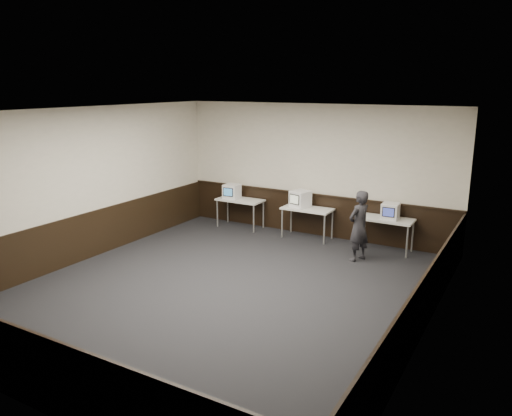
{
  "coord_description": "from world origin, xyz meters",
  "views": [
    {
      "loc": [
        4.71,
        -7.08,
        3.65
      ],
      "look_at": [
        -0.28,
        1.6,
        1.15
      ],
      "focal_mm": 35.0,
      "sensor_mm": 36.0,
      "label": 1
    }
  ],
  "objects_px": {
    "emac_center": "(300,199)",
    "emac_right": "(390,211)",
    "desk_left": "(240,202)",
    "desk_right": "(386,221)",
    "desk_center": "(307,211)",
    "person": "(359,226)",
    "emac_left": "(232,191)"
  },
  "relations": [
    {
      "from": "desk_right",
      "to": "emac_left",
      "type": "bearing_deg",
      "value": -179.57
    },
    {
      "from": "desk_left",
      "to": "emac_left",
      "type": "bearing_deg",
      "value": -172.55
    },
    {
      "from": "desk_center",
      "to": "person",
      "type": "distance_m",
      "value": 1.82
    },
    {
      "from": "emac_center",
      "to": "emac_right",
      "type": "bearing_deg",
      "value": 16.16
    },
    {
      "from": "desk_left",
      "to": "desk_right",
      "type": "bearing_deg",
      "value": 0.0
    },
    {
      "from": "desk_center",
      "to": "emac_left",
      "type": "relative_size",
      "value": 2.82
    },
    {
      "from": "emac_left",
      "to": "person",
      "type": "bearing_deg",
      "value": -16.72
    },
    {
      "from": "desk_center",
      "to": "emac_left",
      "type": "xyz_separation_m",
      "value": [
        -2.13,
        -0.03,
        0.26
      ]
    },
    {
      "from": "emac_center",
      "to": "desk_right",
      "type": "bearing_deg",
      "value": 16.35
    },
    {
      "from": "desk_right",
      "to": "person",
      "type": "xyz_separation_m",
      "value": [
        -0.32,
        -0.9,
        0.08
      ]
    },
    {
      "from": "desk_center",
      "to": "desk_right",
      "type": "height_order",
      "value": "same"
    },
    {
      "from": "desk_left",
      "to": "desk_right",
      "type": "distance_m",
      "value": 3.8
    },
    {
      "from": "emac_center",
      "to": "person",
      "type": "height_order",
      "value": "person"
    },
    {
      "from": "emac_right",
      "to": "desk_center",
      "type": "bearing_deg",
      "value": 177.17
    },
    {
      "from": "emac_left",
      "to": "desk_right",
      "type": "bearing_deg",
      "value": -3.11
    },
    {
      "from": "emac_left",
      "to": "emac_right",
      "type": "xyz_separation_m",
      "value": [
        4.12,
        0.02,
        -0.01
      ]
    },
    {
      "from": "desk_center",
      "to": "emac_right",
      "type": "bearing_deg",
      "value": -0.23
    },
    {
      "from": "desk_left",
      "to": "desk_right",
      "type": "xyz_separation_m",
      "value": [
        3.8,
        0.0,
        0.0
      ]
    },
    {
      "from": "desk_left",
      "to": "desk_center",
      "type": "relative_size",
      "value": 1.0
    },
    {
      "from": "emac_right",
      "to": "emac_center",
      "type": "bearing_deg",
      "value": 176.73
    },
    {
      "from": "desk_left",
      "to": "desk_center",
      "type": "xyz_separation_m",
      "value": [
        1.9,
        0.0,
        0.0
      ]
    },
    {
      "from": "desk_center",
      "to": "emac_left",
      "type": "height_order",
      "value": "emac_left"
    },
    {
      "from": "emac_left",
      "to": "emac_center",
      "type": "distance_m",
      "value": 1.93
    },
    {
      "from": "desk_center",
      "to": "emac_left",
      "type": "distance_m",
      "value": 2.15
    },
    {
      "from": "desk_center",
      "to": "emac_right",
      "type": "distance_m",
      "value": 2.0
    },
    {
      "from": "desk_left",
      "to": "emac_center",
      "type": "bearing_deg",
      "value": 0.59
    },
    {
      "from": "desk_left",
      "to": "desk_center",
      "type": "height_order",
      "value": "same"
    },
    {
      "from": "desk_left",
      "to": "emac_center",
      "type": "xyz_separation_m",
      "value": [
        1.7,
        0.02,
        0.27
      ]
    },
    {
      "from": "desk_left",
      "to": "desk_right",
      "type": "relative_size",
      "value": 1.0
    },
    {
      "from": "desk_right",
      "to": "person",
      "type": "relative_size",
      "value": 0.79
    },
    {
      "from": "emac_left",
      "to": "person",
      "type": "distance_m",
      "value": 3.82
    },
    {
      "from": "emac_center",
      "to": "desk_center",
      "type": "bearing_deg",
      "value": 11.89
    }
  ]
}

